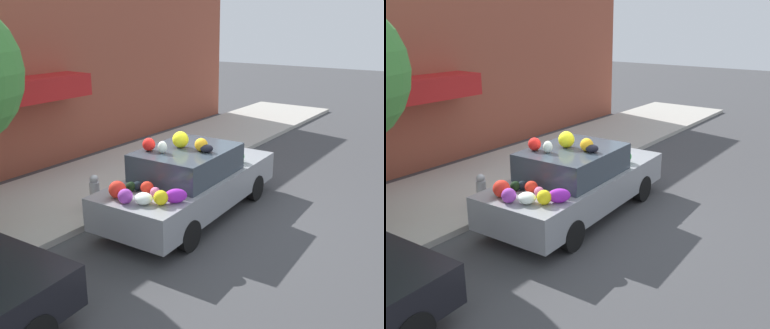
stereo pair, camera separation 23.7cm
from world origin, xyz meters
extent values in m
plane|color=#424244|center=(0.00, 0.00, 0.00)|extent=(60.00, 60.00, 0.00)
cube|color=#B2ADA3|center=(0.00, 2.70, 0.06)|extent=(24.00, 3.20, 0.12)
cube|color=#9E4C38|center=(0.00, 4.95, 2.31)|extent=(18.00, 0.30, 4.63)
cube|color=red|center=(-0.40, 4.35, 2.18)|extent=(3.21, 0.90, 0.55)
cylinder|color=#B2B2B7|center=(-1.10, 1.53, 0.40)|extent=(0.20, 0.20, 0.55)
sphere|color=#B2B2B7|center=(-1.10, 1.53, 0.73)|extent=(0.18, 0.18, 0.18)
cube|color=gray|center=(0.00, -0.08, 0.58)|extent=(4.38, 1.87, 0.60)
cube|color=#333D47|center=(-0.17, -0.09, 1.15)|extent=(2.00, 1.56, 0.53)
cylinder|color=black|center=(1.30, 0.74, 0.28)|extent=(0.57, 0.20, 0.56)
cylinder|color=black|center=(1.37, -0.79, 0.28)|extent=(0.57, 0.20, 0.56)
cylinder|color=black|center=(-1.37, 0.63, 0.28)|extent=(0.57, 0.20, 0.56)
cylinder|color=black|center=(-1.30, -0.91, 0.28)|extent=(0.57, 0.20, 0.56)
ellipsoid|color=red|center=(-1.38, -0.10, 0.99)|extent=(0.29, 0.30, 0.22)
sphere|color=black|center=(-1.47, 0.21, 0.97)|extent=(0.22, 0.22, 0.18)
sphere|color=gold|center=(-0.17, -0.41, 1.53)|extent=(0.29, 0.29, 0.25)
sphere|color=red|center=(-1.81, 0.19, 1.03)|extent=(0.42, 0.42, 0.30)
ellipsoid|color=white|center=(-1.77, -0.34, 0.98)|extent=(0.42, 0.43, 0.18)
sphere|color=yellow|center=(-1.63, -0.60, 1.01)|extent=(0.34, 0.34, 0.24)
sphere|color=red|center=(-0.70, 0.42, 1.53)|extent=(0.31, 0.31, 0.24)
ellipsoid|color=white|center=(-0.68, 0.11, 1.52)|extent=(0.22, 0.21, 0.22)
ellipsoid|color=purple|center=(-1.43, -0.74, 1.00)|extent=(0.44, 0.43, 0.24)
sphere|color=green|center=(1.08, -0.52, 1.02)|extent=(0.27, 0.27, 0.27)
ellipsoid|color=black|center=(-0.19, -0.54, 1.49)|extent=(0.29, 0.30, 0.15)
sphere|color=purple|center=(-1.92, -0.08, 1.01)|extent=(0.25, 0.25, 0.25)
sphere|color=blue|center=(0.86, 0.18, 0.97)|extent=(0.17, 0.17, 0.16)
sphere|color=black|center=(-1.37, 0.14, 0.97)|extent=(0.22, 0.22, 0.17)
sphere|color=yellow|center=(-0.18, 0.06, 1.57)|extent=(0.40, 0.40, 0.31)
sphere|color=pink|center=(-1.43, -0.31, 0.97)|extent=(0.25, 0.25, 0.17)
camera|label=1|loc=(-6.90, -4.85, 3.76)|focal=42.00mm
camera|label=2|loc=(-6.76, -5.05, 3.76)|focal=42.00mm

